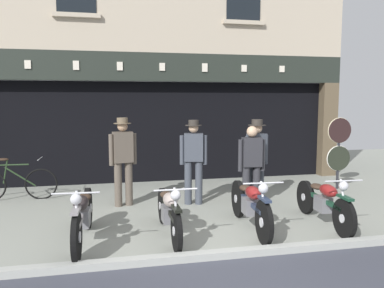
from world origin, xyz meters
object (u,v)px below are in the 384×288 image
advert_board_near (73,116)px  assistant_far_right (256,156)px  motorcycle_center (250,204)px  salesman_right (252,162)px  leaning_bicycle (15,183)px  tyre_sign_pole (339,145)px  shopkeeper_center (193,158)px  motorcycle_left (83,215)px  salesman_left (123,157)px  motorcycle_center_left (169,211)px  motorcycle_center_right (324,201)px

advert_board_near → assistant_far_right: bearing=-34.5°
motorcycle_center → salesman_right: size_ratio=1.29×
advert_board_near → leaning_bicycle: size_ratio=0.60×
leaning_bicycle → tyre_sign_pole: bearing=87.6°
shopkeeper_center → leaning_bicycle: 3.88m
motorcycle_left → advert_board_near: size_ratio=2.05×
motorcycle_left → salesman_left: 2.20m
assistant_far_right → leaning_bicycle: size_ratio=1.01×
assistant_far_right → salesman_left: bearing=-20.4°
motorcycle_center_left → salesman_right: 2.45m
motorcycle_center_left → salesman_right: (1.91, 1.45, 0.48)m
salesman_left → assistant_far_right: 2.74m
motorcycle_left → assistant_far_right: size_ratio=1.21×
motorcycle_left → motorcycle_center: size_ratio=1.00×
motorcycle_center_right → salesman_right: size_ratio=1.23×
motorcycle_left → motorcycle_center_left: size_ratio=1.06×
salesman_left → advert_board_near: advert_board_near is taller
advert_board_near → motorcycle_left: bearing=-84.4°
motorcycle_left → salesman_right: salesman_right is taller
motorcycle_center_left → advert_board_near: (-1.73, 4.33, 1.33)m
motorcycle_center → advert_board_near: bearing=-50.6°
motorcycle_center → tyre_sign_pole: 3.97m
motorcycle_center_right → advert_board_near: bearing=-41.1°
motorcycle_left → tyre_sign_pole: 6.32m
salesman_left → salesman_right: bearing=156.5°
motorcycle_center_right → shopkeeper_center: shopkeeper_center is taller
leaning_bicycle → advert_board_near: bearing=142.3°
assistant_far_right → motorcycle_left: bearing=12.4°
shopkeeper_center → tyre_sign_pole: 3.75m
advert_board_near → leaning_bicycle: 2.25m
assistant_far_right → advert_board_near: 4.72m
shopkeeper_center → assistant_far_right: (1.32, -0.12, 0.01)m
salesman_right → tyre_sign_pole: size_ratio=0.94×
salesman_left → shopkeeper_center: size_ratio=1.03×
salesman_left → advert_board_near: bearing=-76.1°
salesman_right → assistant_far_right: (0.20, 0.24, 0.08)m
salesman_left → advert_board_near: size_ratio=1.74×
motorcycle_center_left → tyre_sign_pole: bearing=-151.9°
motorcycle_left → tyre_sign_pole: tyre_sign_pole is taller
motorcycle_left → motorcycle_center: 2.67m
shopkeeper_center → assistant_far_right: size_ratio=1.00×
motorcycle_center → motorcycle_center_right: size_ratio=1.05×
motorcycle_center → assistant_far_right: bearing=-111.1°
shopkeeper_center → advert_board_near: bearing=-33.6°
motorcycle_left → assistant_far_right: assistant_far_right is taller
assistant_far_right → advert_board_near: bearing=-48.7°
assistant_far_right → advert_board_near: size_ratio=1.69×
salesman_right → advert_board_near: advert_board_near is taller
motorcycle_center_left → salesman_left: (-0.61, 1.98, 0.58)m
motorcycle_center → leaning_bicycle: (-4.23, 2.89, -0.07)m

